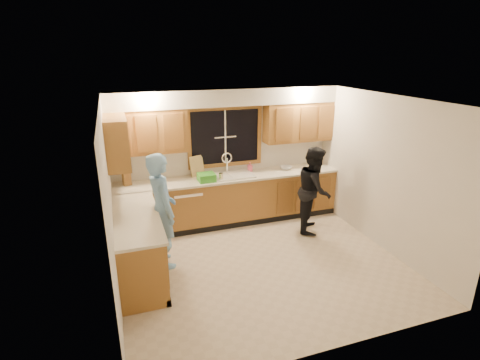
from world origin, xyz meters
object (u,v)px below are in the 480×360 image
at_px(knife_block, 127,179).
at_px(dish_crate, 206,177).
at_px(sink, 230,179).
at_px(dishwasher, 186,207).
at_px(stove, 141,265).
at_px(woman, 314,190).
at_px(man, 162,211).
at_px(bowl, 286,168).
at_px(soap_bottle, 250,167).

height_order(knife_block, dish_crate, knife_block).
relative_size(sink, dishwasher, 1.05).
xyz_separation_m(stove, woman, (3.12, 1.02, 0.33)).
bearing_deg(dishwasher, man, -116.87).
relative_size(man, knife_block, 7.49).
distance_m(man, dish_crate, 1.35).
xyz_separation_m(sink, knife_block, (-1.83, 0.10, 0.17)).
height_order(sink, stove, sink).
height_order(stove, bowl, bowl).
xyz_separation_m(dishwasher, dish_crate, (0.37, -0.12, 0.58)).
bearing_deg(knife_block, sink, -20.37).
relative_size(stove, woman, 0.58).
distance_m(sink, dish_crate, 0.51).
bearing_deg(soap_bottle, bowl, -8.39).
relative_size(knife_block, dish_crate, 0.80).
xyz_separation_m(man, dish_crate, (0.92, 0.98, 0.11)).
height_order(knife_block, bowl, knife_block).
bearing_deg(dish_crate, soap_bottle, 17.20).
bearing_deg(dishwasher, knife_block, 173.07).
xyz_separation_m(woman, bowl, (-0.16, 0.86, 0.17)).
bearing_deg(dish_crate, sink, 15.42).
height_order(sink, dishwasher, sink).
distance_m(knife_block, soap_bottle, 2.29).
bearing_deg(bowl, stove, -147.65).
distance_m(dishwasher, bowl, 2.08).
distance_m(woman, bowl, 0.89).
xyz_separation_m(dish_crate, bowl, (1.64, 0.18, -0.04)).
bearing_deg(woman, dish_crate, 99.86).
xyz_separation_m(knife_block, dish_crate, (1.35, -0.24, -0.05)).
xyz_separation_m(man, knife_block, (-0.43, 1.21, 0.15)).
distance_m(woman, soap_bottle, 1.32).
height_order(woman, bowl, woman).
bearing_deg(dishwasher, bowl, 1.88).
bearing_deg(dishwasher, sink, 0.99).
xyz_separation_m(sink, woman, (1.32, -0.81, -0.09)).
relative_size(man, woman, 1.13).
relative_size(woman, soap_bottle, 8.73).
bearing_deg(dishwasher, soap_bottle, 7.47).
xyz_separation_m(sink, soap_bottle, (0.45, 0.16, 0.14)).
relative_size(stove, dish_crate, 3.04).
bearing_deg(knife_block, soap_bottle, -15.81).
bearing_deg(sink, knife_block, 176.72).
xyz_separation_m(stove, soap_bottle, (2.25, 1.98, 0.56)).
xyz_separation_m(stove, man, (0.39, 0.71, 0.43)).
distance_m(dishwasher, stove, 2.04).
distance_m(sink, dishwasher, 0.96).
bearing_deg(woman, man, 126.72).
xyz_separation_m(dishwasher, knife_block, (-0.98, 0.12, 0.63)).
xyz_separation_m(woman, knife_block, (-3.15, 0.91, 0.26)).
bearing_deg(sink, bowl, 2.53).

